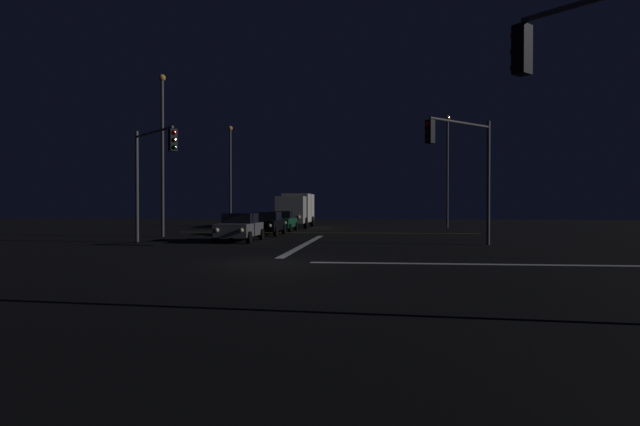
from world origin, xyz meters
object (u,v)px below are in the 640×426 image
(traffic_signal_ne, at_px, (465,157))
(streetlamp_left_near, at_px, (162,145))
(sedan_black, at_px, (267,223))
(streetlamp_right_far, at_px, (447,164))
(traffic_signal_nw, at_px, (151,163))
(traffic_signal_se, at_px, (624,82))
(box_truck, at_px, (297,209))
(streetlamp_left_far, at_px, (230,169))
(sedan_gray, at_px, (240,227))
(sedan_green, at_px, (282,221))

(traffic_signal_ne, bearing_deg, streetlamp_left_near, 159.73)
(sedan_black, bearing_deg, streetlamp_right_far, 44.54)
(traffic_signal_nw, xyz_separation_m, traffic_signal_ne, (15.67, 0.07, 0.15))
(traffic_signal_se, bearing_deg, box_truck, 107.12)
(traffic_signal_nw, height_order, streetlamp_left_far, streetlamp_left_far)
(sedan_gray, xyz_separation_m, sedan_green, (0.21, 12.00, 0.00))
(sedan_green, height_order, streetlamp_left_far, streetlamp_left_far)
(box_truck, bearing_deg, streetlamp_left_near, -111.60)
(traffic_signal_se, height_order, streetlamp_left_near, streetlamp_left_near)
(sedan_gray, distance_m, traffic_signal_ne, 12.59)
(sedan_black, distance_m, streetlamp_left_far, 15.52)
(streetlamp_left_near, bearing_deg, traffic_signal_nw, -72.08)
(streetlamp_left_far, bearing_deg, sedan_black, -65.16)
(traffic_signal_nw, xyz_separation_m, streetlamp_left_far, (-2.15, 22.65, 1.22))
(traffic_signal_nw, bearing_deg, streetlamp_left_near, 107.92)
(traffic_signal_nw, xyz_separation_m, traffic_signal_se, (15.97, -15.97, 0.08))
(streetlamp_left_near, height_order, streetlamp_right_far, streetlamp_left_near)
(streetlamp_left_near, bearing_deg, traffic_signal_ne, -20.27)
(traffic_signal_nw, bearing_deg, streetlamp_right_far, 51.92)
(box_truck, bearing_deg, traffic_signal_ne, -62.75)
(streetlamp_right_far, bearing_deg, sedan_gray, -124.86)
(sedan_black, distance_m, traffic_signal_se, 28.05)
(streetlamp_left_far, xyz_separation_m, streetlamp_left_near, (0.00, -16.00, 0.47))
(streetlamp_left_near, bearing_deg, sedan_black, 22.24)
(traffic_signal_se, bearing_deg, sedan_gray, 122.83)
(box_truck, xyz_separation_m, streetlamp_left_near, (-6.27, -15.84, 4.17))
(sedan_gray, height_order, traffic_signal_ne, traffic_signal_ne)
(sedan_green, distance_m, traffic_signal_ne, 19.03)
(box_truck, distance_m, traffic_signal_ne, 25.36)
(box_truck, xyz_separation_m, streetlamp_right_far, (13.63, 0.16, 4.02))
(sedan_green, xyz_separation_m, traffic_signal_ne, (11.57, -14.68, 3.54))
(box_truck, distance_m, streetlamp_right_far, 14.21)
(sedan_black, height_order, streetlamp_left_far, streetlamp_left_far)
(box_truck, distance_m, streetlamp_left_far, 7.28)
(traffic_signal_se, distance_m, streetlamp_left_near, 29.02)
(sedan_gray, height_order, streetlamp_right_far, streetlamp_right_far)
(traffic_signal_se, bearing_deg, sedan_black, 115.29)
(box_truck, height_order, streetlamp_right_far, streetlamp_right_far)
(sedan_green, height_order, box_truck, box_truck)
(traffic_signal_ne, height_order, streetlamp_left_far, streetlamp_left_far)
(sedan_gray, relative_size, traffic_signal_nw, 0.72)
(sedan_gray, height_order, box_truck, box_truck)
(traffic_signal_nw, height_order, traffic_signal_se, traffic_signal_se)
(sedan_gray, distance_m, streetlamp_right_far, 24.75)
(sedan_gray, bearing_deg, box_truck, 89.33)
(sedan_black, distance_m, streetlamp_right_far, 19.80)
(sedan_gray, bearing_deg, streetlamp_left_far, 106.88)
(traffic_signal_se, height_order, streetlamp_left_far, streetlamp_left_far)
(traffic_signal_nw, xyz_separation_m, streetlamp_right_far, (17.75, 22.65, 1.54))
(traffic_signal_se, xyz_separation_m, traffic_signal_ne, (-0.30, 16.04, 0.07))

